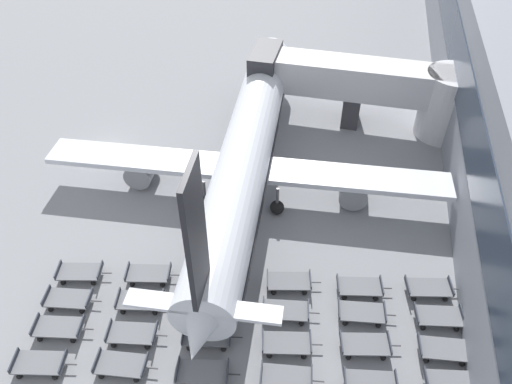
{
  "coord_description": "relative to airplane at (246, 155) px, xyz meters",
  "views": [
    {
      "loc": [
        20.97,
        -32.65,
        27.56
      ],
      "look_at": [
        15.25,
        -5.6,
        2.79
      ],
      "focal_mm": 35.0,
      "sensor_mm": 36.0,
      "label": 1
    }
  ],
  "objects": [
    {
      "name": "baggage_dolly_row_mid_a_col_a",
      "position": [
        -8.39,
        -15.94,
        -2.89
      ],
      "size": [
        3.76,
        2.0,
        0.92
      ],
      "color": "slate",
      "rests_on": "ground_plane"
    },
    {
      "name": "baggage_dolly_row_mid_a_col_e",
      "position": [
        10.39,
        -13.2,
        -2.89
      ],
      "size": [
        3.77,
        2.08,
        0.92
      ],
      "color": "slate",
      "rests_on": "ground_plane"
    },
    {
      "name": "baggage_dolly_row_far_col_a",
      "position": [
        -9.13,
        -11.62,
        -2.89
      ],
      "size": [
        3.77,
        2.09,
        0.92
      ],
      "color": "slate",
      "rests_on": "ground_plane"
    },
    {
      "name": "baggage_dolly_row_near_col_c",
      "position": [
        1.27,
        -16.97,
        -2.89
      ],
      "size": [
        3.76,
        1.99,
        0.92
      ],
      "color": "slate",
      "rests_on": "ground_plane"
    },
    {
      "name": "baggage_dolly_row_mid_a_col_b",
      "position": [
        -3.72,
        -15.4,
        -2.89
      ],
      "size": [
        3.76,
        1.97,
        0.92
      ],
      "color": "slate",
      "rests_on": "ground_plane"
    },
    {
      "name": "baggage_dolly_row_mid_a_col_d",
      "position": [
        5.73,
        -14.1,
        -2.89
      ],
      "size": [
        3.77,
        2.05,
        0.92
      ],
      "color": "slate",
      "rests_on": "ground_plane"
    },
    {
      "name": "baggage_dolly_row_far_col_b",
      "position": [
        -4.43,
        -10.78,
        -2.89
      ],
      "size": [
        3.77,
        2.06,
        0.92
      ],
      "color": "slate",
      "rests_on": "ground_plane"
    },
    {
      "name": "jet_bridge",
      "position": [
        10.16,
        11.63,
        0.61
      ],
      "size": [
        20.84,
        5.35,
        6.61
      ],
      "color": "silver",
      "rests_on": "ground_plane"
    },
    {
      "name": "baggage_dolly_row_far_col_e",
      "position": [
        9.82,
        -8.9,
        -2.89
      ],
      "size": [
        3.77,
        2.03,
        0.92
      ],
      "color": "slate",
      "rests_on": "ground_plane"
    },
    {
      "name": "baggage_dolly_row_far_col_c",
      "position": [
        0.29,
        -10.06,
        -2.89
      ],
      "size": [
        3.75,
        1.91,
        0.92
      ],
      "color": "slate",
      "rests_on": "ground_plane"
    },
    {
      "name": "baggage_dolly_row_near_col_d",
      "position": [
        6.06,
        -16.3,
        -2.89
      ],
      "size": [
        3.75,
        1.89,
        0.92
      ],
      "color": "slate",
      "rests_on": "ground_plane"
    },
    {
      "name": "baggage_dolly_row_far_col_d",
      "position": [
        5.11,
        -9.43,
        -2.89
      ],
      "size": [
        3.77,
        2.1,
        0.92
      ],
      "color": "slate",
      "rests_on": "ground_plane"
    },
    {
      "name": "baggage_dolly_row_near_col_a",
      "position": [
        -8.29,
        -18.4,
        -2.89
      ],
      "size": [
        3.77,
        2.05,
        0.92
      ],
      "color": "slate",
      "rests_on": "ground_plane"
    },
    {
      "name": "baggage_dolly_row_near_col_f",
      "position": [
        15.33,
        -14.66,
        -2.89
      ],
      "size": [
        3.76,
        1.98,
        0.92
      ],
      "color": "slate",
      "rests_on": "ground_plane"
    },
    {
      "name": "baggage_dolly_row_mid_b_col_f",
      "position": [
        14.88,
        -10.19,
        -2.89
      ],
      "size": [
        3.76,
        1.99,
        0.92
      ],
      "color": "slate",
      "rests_on": "ground_plane"
    },
    {
      "name": "baggage_dolly_row_mid_b_col_b",
      "position": [
        -4.15,
        -13.0,
        -2.89
      ],
      "size": [
        3.77,
        2.03,
        0.92
      ],
      "color": "slate",
      "rests_on": "ground_plane"
    },
    {
      "name": "ground_plane",
      "position": [
        -13.67,
        2.12,
        -3.37
      ],
      "size": [
        500.0,
        500.0,
        0.0
      ],
      "primitive_type": "plane",
      "color": "gray"
    },
    {
      "name": "baggage_dolly_row_mid_b_col_a",
      "position": [
        -8.82,
        -13.83,
        -2.89
      ],
      "size": [
        3.76,
        1.94,
        0.92
      ],
      "color": "slate",
      "rests_on": "ground_plane"
    },
    {
      "name": "baggage_dolly_row_far_col_f",
      "position": [
        14.35,
        -8.01,
        -2.89
      ],
      "size": [
        3.77,
        2.06,
        0.92
      ],
      "color": "slate",
      "rests_on": "ground_plane"
    },
    {
      "name": "baggage_dolly_row_mid_a_col_c",
      "position": [
        0.86,
        -14.61,
        -2.89
      ],
      "size": [
        3.77,
        2.04,
        0.92
      ],
      "color": "slate",
      "rests_on": "ground_plane"
    },
    {
      "name": "baggage_dolly_row_near_col_e",
      "position": [
        10.81,
        -15.63,
        -2.89
      ],
      "size": [
        3.76,
        1.96,
        0.92
      ],
      "color": "slate",
      "rests_on": "ground_plane"
    },
    {
      "name": "baggage_dolly_row_mid_b_col_c",
      "position": [
        0.44,
        -12.53,
        -2.89
      ],
      "size": [
        3.75,
        1.9,
        0.92
      ],
      "color": "slate",
      "rests_on": "ground_plane"
    },
    {
      "name": "baggage_dolly_row_mid_b_col_d",
      "position": [
        5.28,
        -11.79,
        -2.89
      ],
      "size": [
        3.76,
        1.94,
        0.92
      ],
      "color": "slate",
      "rests_on": "ground_plane"
    },
    {
      "name": "airplane",
      "position": [
        0.0,
        0.0,
        0.0
      ],
      "size": [
        32.19,
        36.65,
        13.86
      ],
      "color": "silver",
      "rests_on": "ground_plane"
    },
    {
      "name": "baggage_dolly_row_mid_b_col_e",
      "position": [
        10.07,
        -10.91,
        -2.89
      ],
      "size": [
        3.75,
        1.91,
        0.92
      ],
      "color": "slate",
      "rests_on": "ground_plane"
    },
    {
      "name": "baggage_dolly_row_near_col_b",
      "position": [
        -3.54,
        -17.49,
        -2.89
      ],
      "size": [
        3.75,
        1.87,
        0.92
      ],
      "color": "slate",
      "rests_on": "ground_plane"
    },
    {
      "name": "baggage_dolly_row_mid_a_col_f",
      "position": [
        15.03,
        -12.53,
        -2.89
      ],
      "size": [
        3.75,
        1.87,
        0.92
      ],
      "color": "slate",
      "rests_on": "ground_plane"
    }
  ]
}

